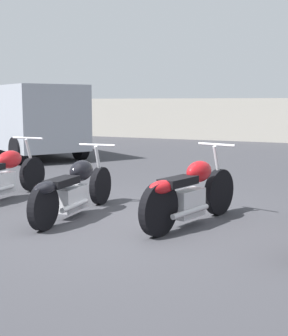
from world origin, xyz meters
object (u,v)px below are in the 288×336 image
(motorcycle_slot_2, at_px, (190,193))
(parked_van, at_px, (24,117))
(motorcycle_slot_0, at_px, (1,175))
(motorcycle_slot_1, at_px, (73,188))

(motorcycle_slot_2, height_order, parked_van, parked_van)
(motorcycle_slot_0, bearing_deg, motorcycle_slot_2, -4.81)
(motorcycle_slot_0, distance_m, motorcycle_slot_2, 3.29)
(motorcycle_slot_0, height_order, motorcycle_slot_1, motorcycle_slot_0)
(motorcycle_slot_1, xyz_separation_m, motorcycle_slot_2, (1.61, 0.23, 0.03))
(motorcycle_slot_2, bearing_deg, parked_van, 156.99)
(parked_van, bearing_deg, motorcycle_slot_0, -114.37)
(motorcycle_slot_0, xyz_separation_m, motorcycle_slot_2, (3.29, -0.23, 0.01))
(motorcycle_slot_0, xyz_separation_m, motorcycle_slot_1, (1.68, -0.46, -0.01))
(motorcycle_slot_1, bearing_deg, motorcycle_slot_0, 160.67)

